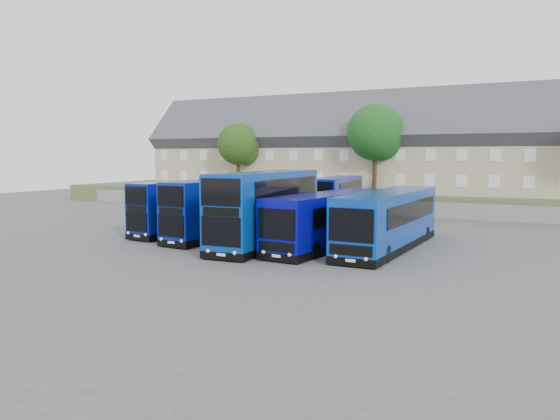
{
  "coord_description": "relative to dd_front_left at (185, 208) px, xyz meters",
  "views": [
    {
      "loc": [
        18.56,
        -29.09,
        5.92
      ],
      "look_at": [
        1.76,
        4.3,
        2.2
      ],
      "focal_mm": 35.0,
      "sensor_mm": 36.0,
      "label": 1
    }
  ],
  "objects": [
    {
      "name": "ground",
      "position": [
        6.62,
        -4.74,
        -1.95
      ],
      "size": [
        120.0,
        120.0,
        0.0
      ],
      "primitive_type": "plane",
      "color": "#4B4B50",
      "rests_on": "ground"
    },
    {
      "name": "retaining_wall",
      "position": [
        6.62,
        19.26,
        -1.2
      ],
      "size": [
        70.0,
        0.4,
        1.5
      ],
      "primitive_type": "cube",
      "color": "slate",
      "rests_on": "ground"
    },
    {
      "name": "earth_bank",
      "position": [
        6.62,
        29.26,
        -0.95
      ],
      "size": [
        80.0,
        20.0,
        2.0
      ],
      "primitive_type": "cube",
      "color": "#4B5731",
      "rests_on": "ground"
    },
    {
      "name": "terrace_row",
      "position": [
        9.62,
        25.26,
        4.65
      ],
      "size": [
        60.0,
        10.4,
        11.2
      ],
      "color": "tan",
      "rests_on": "earth_bank"
    },
    {
      "name": "dd_front_left",
      "position": [
        0.0,
        0.0,
        0.0
      ],
      "size": [
        3.21,
        10.15,
        3.97
      ],
      "rotation": [
        0.0,
        0.0,
        -0.09
      ],
      "color": "#071689",
      "rests_on": "ground"
    },
    {
      "name": "dd_front_mid",
      "position": [
        3.76,
        -0.96,
        0.1
      ],
      "size": [
        3.01,
        10.62,
        4.17
      ],
      "rotation": [
        0.0,
        0.0,
        -0.06
      ],
      "color": "#081C97",
      "rests_on": "ground"
    },
    {
      "name": "dd_front_right",
      "position": [
        8.32,
        -2.34,
        0.44
      ],
      "size": [
        3.5,
        12.34,
        4.85
      ],
      "rotation": [
        0.0,
        0.0,
        0.06
      ],
      "color": "#083993",
      "rests_on": "ground"
    },
    {
      "name": "dd_rear_left",
      "position": [
        3.34,
        9.6,
        0.0
      ],
      "size": [
        3.06,
        10.14,
        3.97
      ],
      "rotation": [
        0.0,
        0.0,
        -0.08
      ],
      "color": "#08339C",
      "rests_on": "ground"
    },
    {
      "name": "dd_rear_right",
      "position": [
        8.03,
        11.51,
        0.02
      ],
      "size": [
        3.31,
        10.24,
        4.0
      ],
      "rotation": [
        0.0,
        0.0,
        0.1
      ],
      "color": "#081D9A",
      "rests_on": "ground"
    },
    {
      "name": "coach_east_a",
      "position": [
        12.17,
        -1.0,
        -0.22
      ],
      "size": [
        3.78,
        13.02,
        3.51
      ],
      "rotation": [
        0.0,
        0.0,
        -0.09
      ],
      "color": "#07088E",
      "rests_on": "ground"
    },
    {
      "name": "coach_east_b",
      "position": [
        15.91,
        -0.07,
        -0.14
      ],
      "size": [
        3.19,
        13.54,
        3.68
      ],
      "rotation": [
        0.0,
        0.0,
        -0.03
      ],
      "color": "#0937A7",
      "rests_on": "ground"
    },
    {
      "name": "tree_west",
      "position": [
        -7.23,
        20.35,
        5.11
      ],
      "size": [
        4.8,
        4.8,
        7.65
      ],
      "color": "#382314",
      "rests_on": "earth_bank"
    },
    {
      "name": "tree_mid",
      "position": [
        8.77,
        20.85,
        6.12
      ],
      "size": [
        5.76,
        5.76,
        9.18
      ],
      "color": "#382314",
      "rests_on": "earth_bank"
    }
  ]
}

